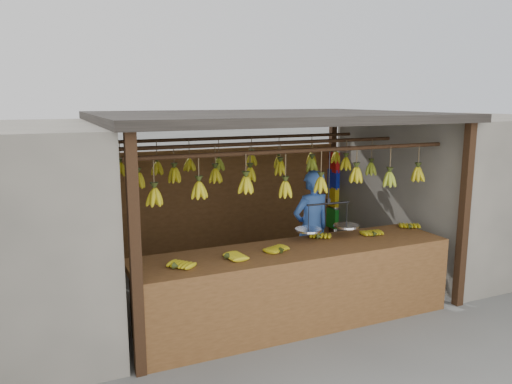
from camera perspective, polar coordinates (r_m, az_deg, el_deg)
name	(u,v)px	position (r m, az deg, el deg)	size (l,w,h in m)	color
ground	(265,288)	(7.01, 1.01, -10.92)	(80.00, 80.00, 0.00)	#5B5B57
stall	(255,143)	(6.85, -0.10, 5.57)	(4.30, 3.30, 2.40)	black
neighbor_right	(465,188)	(8.80, 22.81, 0.48)	(3.00, 3.00, 2.30)	slate
counter	(301,267)	(5.68, 5.19, -8.58)	(3.78, 0.85, 0.96)	brown
hanging_bananas	(266,172)	(6.59, 1.10, 2.34)	(3.61, 2.24, 0.39)	#B7A513
balance_scale	(328,224)	(6.00, 8.19, -3.68)	(0.81, 0.33, 0.95)	black
vendor	(311,229)	(6.90, 6.34, -4.23)	(0.59, 0.39, 1.63)	#3359A5
bag_bundles	(333,189)	(8.79, 8.81, 0.32)	(0.08, 0.26, 1.33)	red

